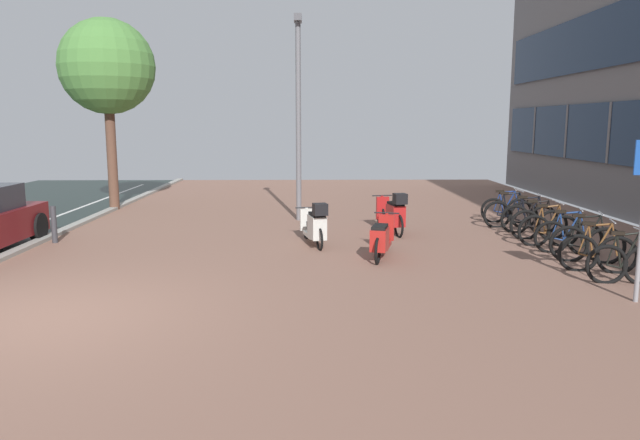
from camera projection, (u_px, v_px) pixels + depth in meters
ground at (150, 320)px, 8.11m from camera, size 21.00×40.00×0.13m
bicycle_rack_00 at (625, 264)px, 9.81m from camera, size 1.28×0.48×0.95m
bicycle_rack_01 at (597, 253)px, 10.57m from camera, size 1.31×0.51×0.98m
bicycle_rack_02 at (587, 244)px, 11.32m from camera, size 1.34×0.52×1.00m
bicycle_rack_03 at (568, 237)px, 12.08m from camera, size 1.30×0.50×0.96m
bicycle_rack_04 at (549, 230)px, 12.84m from camera, size 1.33×0.48×0.98m
bicycle_rack_05 at (539, 224)px, 13.59m from camera, size 1.34×0.48×0.98m
bicycle_rack_06 at (529, 219)px, 14.35m from camera, size 1.34×0.48×0.98m
bicycle_rack_07 at (510, 214)px, 15.10m from camera, size 1.39×0.48×0.99m
bicycle_rack_08 at (506, 210)px, 15.86m from camera, size 1.30×0.47×0.94m
scooter_near at (315, 226)px, 12.79m from camera, size 0.71×1.79×1.01m
scooter_mid at (393, 214)px, 14.22m from camera, size 0.68×1.88×1.05m
scooter_far at (381, 239)px, 11.66m from camera, size 0.73×1.80×0.83m
lamp_post at (298, 108)px, 15.83m from camera, size 0.20×0.52×5.40m
street_tree at (107, 68)px, 17.69m from camera, size 2.81×2.81×5.69m
bollard_far at (54, 224)px, 13.16m from camera, size 0.12×0.12×0.82m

